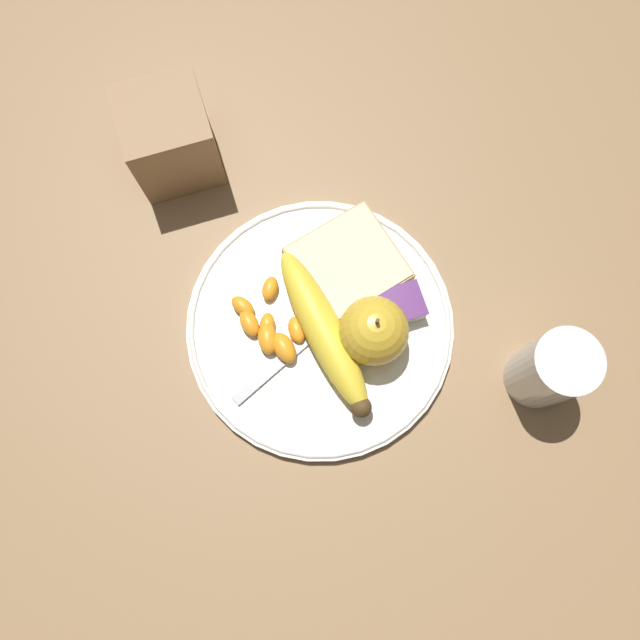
# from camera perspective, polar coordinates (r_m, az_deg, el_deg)

# --- Properties ---
(ground_plane) EXTENTS (3.00, 3.00, 0.00)m
(ground_plane) POSITION_cam_1_polar(r_m,az_deg,el_deg) (0.66, 0.00, -0.67)
(ground_plane) COLOR olive
(plate) EXTENTS (0.28, 0.28, 0.01)m
(plate) POSITION_cam_1_polar(r_m,az_deg,el_deg) (0.65, 0.00, -0.51)
(plate) COLOR silver
(plate) RESTS_ON ground_plane
(juice_glass) EXTENTS (0.06, 0.06, 0.10)m
(juice_glass) POSITION_cam_1_polar(r_m,az_deg,el_deg) (0.65, 20.24, -4.34)
(juice_glass) COLOR silver
(juice_glass) RESTS_ON ground_plane
(apple) EXTENTS (0.07, 0.07, 0.08)m
(apple) POSITION_cam_1_polar(r_m,az_deg,el_deg) (0.62, 4.94, -1.01)
(apple) COLOR gold
(apple) RESTS_ON plate
(banana) EXTENTS (0.07, 0.19, 0.04)m
(banana) POSITION_cam_1_polar(r_m,az_deg,el_deg) (0.63, 0.32, -1.17)
(banana) COLOR yellow
(banana) RESTS_ON plate
(bread_slice) EXTENTS (0.12, 0.12, 0.02)m
(bread_slice) POSITION_cam_1_polar(r_m,az_deg,el_deg) (0.66, 2.56, 5.08)
(bread_slice) COLOR tan
(bread_slice) RESTS_ON plate
(fork) EXTENTS (0.17, 0.09, 0.00)m
(fork) POSITION_cam_1_polar(r_m,az_deg,el_deg) (0.65, -0.64, -1.22)
(fork) COLOR #B2B2B7
(fork) RESTS_ON plate
(jam_packet) EXTENTS (0.05, 0.04, 0.02)m
(jam_packet) POSITION_cam_1_polar(r_m,az_deg,el_deg) (0.65, 7.30, 1.32)
(jam_packet) COLOR silver
(jam_packet) RESTS_ON plate
(orange_segment_0) EXTENTS (0.02, 0.03, 0.02)m
(orange_segment_0) POSITION_cam_1_polar(r_m,az_deg,el_deg) (0.65, -6.48, -0.28)
(orange_segment_0) COLOR orange
(orange_segment_0) RESTS_ON plate
(orange_segment_1) EXTENTS (0.02, 0.03, 0.02)m
(orange_segment_1) POSITION_cam_1_polar(r_m,az_deg,el_deg) (0.64, -2.22, -0.66)
(orange_segment_1) COLOR orange
(orange_segment_1) RESTS_ON plate
(orange_segment_2) EXTENTS (0.03, 0.04, 0.02)m
(orange_segment_2) POSITION_cam_1_polar(r_m,az_deg,el_deg) (0.64, -4.78, -1.79)
(orange_segment_2) COLOR orange
(orange_segment_2) RESTS_ON plate
(orange_segment_3) EXTENTS (0.03, 0.03, 0.02)m
(orange_segment_3) POSITION_cam_1_polar(r_m,az_deg,el_deg) (0.65, -7.08, 1.26)
(orange_segment_3) COLOR orange
(orange_segment_3) RESTS_ON plate
(orange_segment_4) EXTENTS (0.03, 0.03, 0.02)m
(orange_segment_4) POSITION_cam_1_polar(r_m,az_deg,el_deg) (0.66, -4.60, 2.90)
(orange_segment_4) COLOR orange
(orange_segment_4) RESTS_ON plate
(orange_segment_5) EXTENTS (0.02, 0.03, 0.01)m
(orange_segment_5) POSITION_cam_1_polar(r_m,az_deg,el_deg) (0.65, -4.84, -0.42)
(orange_segment_5) COLOR orange
(orange_segment_5) RESTS_ON plate
(orange_segment_6) EXTENTS (0.03, 0.04, 0.02)m
(orange_segment_6) POSITION_cam_1_polar(r_m,az_deg,el_deg) (0.64, -3.31, -2.54)
(orange_segment_6) COLOR orange
(orange_segment_6) RESTS_ON plate
(condiment_caddy) EXTENTS (0.09, 0.09, 0.10)m
(condiment_caddy) POSITION_cam_1_polar(r_m,az_deg,el_deg) (0.71, -13.54, 15.91)
(condiment_caddy) COLOR #93704C
(condiment_caddy) RESTS_ON ground_plane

